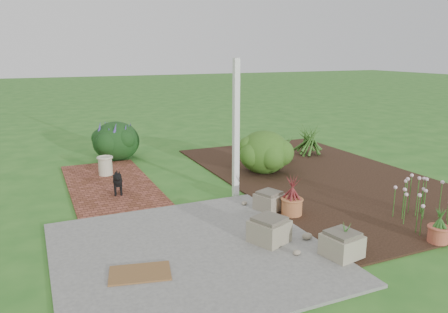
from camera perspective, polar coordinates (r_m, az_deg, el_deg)
name	(u,v)px	position (r m, az deg, el deg)	size (l,w,h in m)	color
ground	(223,200)	(7.91, -0.14, -5.71)	(80.00, 80.00, 0.00)	#296820
concrete_patio	(191,251)	(5.97, -4.39, -12.26)	(3.50, 3.50, 0.04)	slate
brick_path	(110,184)	(9.05, -14.65, -3.50)	(1.60, 3.50, 0.04)	brown
garden_bed	(320,176)	(9.53, 12.49, -2.53)	(4.00, 7.00, 0.03)	black
veranda_post	(236,130)	(7.79, 1.57, 3.52)	(0.10, 0.10, 2.50)	white
stone_trough_near	(342,245)	(5.93, 15.14, -11.15)	(0.43, 0.43, 0.29)	gray
stone_trough_mid	(269,231)	(6.16, 5.92, -9.66)	(0.46, 0.46, 0.30)	#79715C
stone_trough_far	(269,201)	(7.36, 5.93, -5.86)	(0.40, 0.40, 0.26)	#786B5A
coir_doormat	(140,273)	(5.47, -10.92, -14.72)	(0.72, 0.46, 0.02)	brown
black_dog	(118,181)	(8.25, -13.73, -3.07)	(0.20, 0.51, 0.44)	black
cream_ceramic_urn	(105,166)	(9.61, -15.24, -1.20)	(0.29, 0.29, 0.39)	#BFB99D
evergreen_shrub	(264,151)	(9.51, 5.26, 0.74)	(1.11, 1.11, 0.94)	#1E3B12
agapanthus_clump_back	(309,138)	(11.29, 10.98, 2.45)	(0.98, 0.98, 0.88)	#113717
agapanthus_clump_front	(282,146)	(10.51, 7.61, 1.38)	(0.84, 0.84, 0.75)	#104119
pink_flower_patch	(426,202)	(7.39, 24.90, -5.46)	(1.05, 1.05, 0.67)	#113D0F
terracotta_pot_bronze	(292,206)	(7.20, 8.85, -6.47)	(0.33, 0.33, 0.27)	#AF673B
terracotta_pot_small_left	(438,234)	(6.83, 26.19, -9.10)	(0.27, 0.27, 0.23)	#B8543E
terracotta_pot_small_right	(344,248)	(5.97, 15.44, -11.48)	(0.25, 0.25, 0.21)	#B7593E
purple_flowering_bush	(116,140)	(11.04, -13.92, 2.10)	(1.13, 1.13, 0.96)	black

